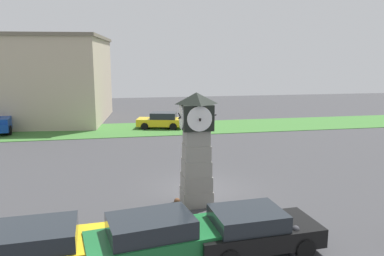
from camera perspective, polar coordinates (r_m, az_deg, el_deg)
ground_plane at (r=18.10m, az=1.64°, el=-9.27°), size 87.46×87.46×0.00m
clock_tower at (r=15.66m, az=0.66°, el=-3.06°), size 1.62×1.70×4.77m
bollard_near_tower at (r=12.70m, az=15.44°, el=-16.15°), size 0.27×0.27×0.99m
bollard_mid_row at (r=13.00m, az=9.87°, el=-15.37°), size 0.31×0.31×0.95m
bollard_far_row at (r=13.33m, az=4.03°, el=-14.34°), size 0.25×0.25×1.04m
bollard_end_row at (r=14.05m, az=-2.27°, el=-12.75°), size 0.25×0.25×1.13m
car_navy_sedan at (r=12.10m, az=-21.91°, el=-16.69°), size 4.62×2.33×1.43m
car_near_tower at (r=11.80m, az=-5.06°, el=-16.46°), size 4.75×2.52×1.52m
car_by_building at (r=12.63m, az=9.36°, el=-14.96°), size 4.14×2.22×1.39m
car_far_lot at (r=33.39m, az=-4.72°, el=1.19°), size 4.35×2.70×1.45m
warehouse_blue_far at (r=39.84m, az=-21.47°, el=6.94°), size 12.89×13.25×8.29m
grass_verge_far at (r=33.34m, az=-5.81°, el=-0.11°), size 52.48×6.61×0.04m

